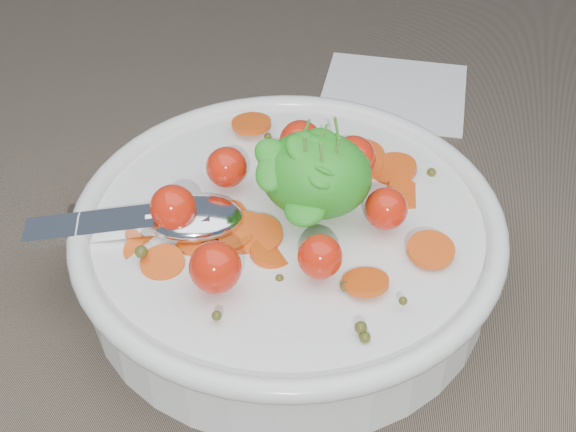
# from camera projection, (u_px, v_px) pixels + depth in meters

# --- Properties ---
(ground) EXTENTS (6.00, 6.00, 0.00)m
(ground) POSITION_uv_depth(u_px,v_px,m) (291.00, 251.00, 0.62)
(ground) COLOR brown
(ground) RESTS_ON ground
(bowl) EXTENTS (0.33, 0.31, 0.13)m
(bowl) POSITION_uv_depth(u_px,v_px,m) (288.00, 240.00, 0.58)
(bowl) COLOR white
(bowl) RESTS_ON ground
(napkin) EXTENTS (0.14, 0.13, 0.01)m
(napkin) POSITION_uv_depth(u_px,v_px,m) (394.00, 93.00, 0.79)
(napkin) COLOR white
(napkin) RESTS_ON ground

